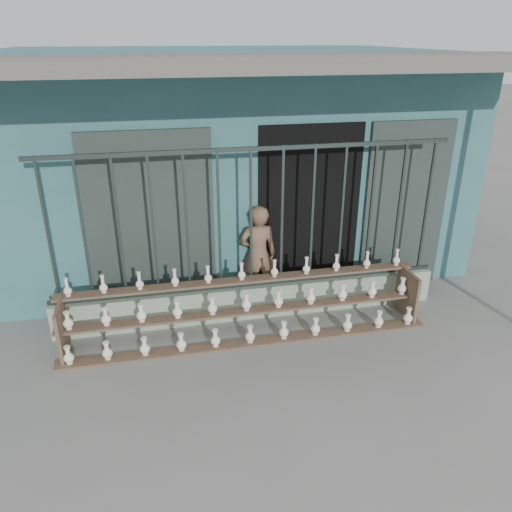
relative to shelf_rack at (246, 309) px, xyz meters
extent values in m
plane|color=slate|center=(0.15, -0.89, -0.36)|extent=(60.00, 60.00, 0.00)
cube|color=#316368|center=(0.15, 3.41, 1.24)|extent=(7.00, 5.00, 3.20)
cube|color=black|center=(1.05, 0.93, 0.84)|extent=(1.40, 0.12, 2.40)
cube|color=#222D28|center=(-1.05, 0.89, 0.84)|extent=(1.60, 0.08, 2.40)
cube|color=#222D28|center=(2.45, 0.89, 0.84)|extent=(1.20, 0.08, 2.40)
cube|color=#59544C|center=(0.15, 0.31, 2.79)|extent=(7.40, 2.00, 0.12)
cube|color=#8FA68E|center=(0.15, 0.41, -0.13)|extent=(5.00, 0.20, 0.45)
cube|color=#283330|center=(-2.20, 0.41, 0.99)|extent=(0.03, 0.03, 1.80)
cube|color=#283330|center=(-1.81, 0.41, 0.99)|extent=(0.03, 0.03, 1.80)
cube|color=#283330|center=(-1.42, 0.41, 0.99)|extent=(0.03, 0.03, 1.80)
cube|color=#283330|center=(-1.03, 0.41, 0.99)|extent=(0.03, 0.03, 1.80)
cube|color=#283330|center=(-0.64, 0.41, 0.99)|extent=(0.03, 0.03, 1.80)
cube|color=#283330|center=(-0.24, 0.41, 0.99)|extent=(0.03, 0.03, 1.80)
cube|color=#283330|center=(0.15, 0.41, 0.99)|extent=(0.03, 0.03, 1.80)
cube|color=#283330|center=(0.54, 0.41, 0.99)|extent=(0.03, 0.03, 1.80)
cube|color=#283330|center=(0.93, 0.41, 0.99)|extent=(0.03, 0.03, 1.80)
cube|color=#283330|center=(1.32, 0.41, 0.99)|extent=(0.03, 0.03, 1.80)
cube|color=#283330|center=(1.71, 0.41, 0.99)|extent=(0.03, 0.03, 1.80)
cube|color=#283330|center=(2.11, 0.41, 0.99)|extent=(0.03, 0.03, 1.80)
cube|color=#283330|center=(2.50, 0.41, 0.99)|extent=(0.03, 0.03, 1.80)
cube|color=#283330|center=(0.15, 0.41, 1.86)|extent=(5.00, 0.04, 0.05)
cube|color=#283330|center=(0.15, 0.41, 0.12)|extent=(5.00, 0.04, 0.05)
cube|color=brown|center=(0.00, -0.24, -0.34)|extent=(4.50, 0.18, 0.03)
cube|color=brown|center=(0.00, 0.01, -0.04)|extent=(4.50, 0.18, 0.03)
cube|color=brown|center=(0.00, 0.26, 0.26)|extent=(4.50, 0.18, 0.03)
cube|color=brown|center=(-2.15, 0.01, -0.04)|extent=(0.04, 0.55, 0.64)
cube|color=brown|center=(2.15, 0.01, -0.04)|extent=(0.04, 0.55, 0.64)
imported|color=brown|center=(0.32, 0.80, 0.34)|extent=(0.51, 0.34, 1.40)
camera|label=1|loc=(-0.97, -5.21, 3.08)|focal=35.00mm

